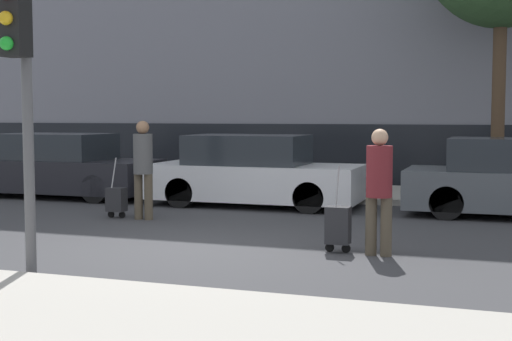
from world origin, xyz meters
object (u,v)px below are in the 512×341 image
at_px(pedestrian_left, 143,164).
at_px(trolley_left, 116,200).
at_px(pedestrian_right, 379,184).
at_px(parked_car_0, 61,167).
at_px(trolley_right, 338,225).
at_px(traffic_light, 20,69).
at_px(parked_car_1, 253,173).

height_order(pedestrian_left, trolley_left, pedestrian_left).
distance_m(trolley_left, pedestrian_right, 5.38).
bearing_deg(parked_car_0, trolley_right, -31.11).
distance_m(pedestrian_right, trolley_right, 0.79).
height_order(pedestrian_left, traffic_light, traffic_light).
relative_size(pedestrian_right, trolley_right, 1.43).
distance_m(pedestrian_left, pedestrian_right, 4.83).
relative_size(parked_car_1, pedestrian_right, 2.56).
xyz_separation_m(pedestrian_left, trolley_right, (3.89, -1.86, -0.62)).
relative_size(parked_car_1, trolley_right, 3.66).
xyz_separation_m(parked_car_1, pedestrian_left, (-1.20, -2.44, 0.32)).
xyz_separation_m(parked_car_1, traffic_light, (-0.30, -6.97, 1.68)).
distance_m(trolley_left, traffic_light, 5.18).
height_order(trolley_right, traffic_light, traffic_light).
bearing_deg(pedestrian_right, traffic_light, -138.92).
relative_size(pedestrian_left, traffic_light, 0.53).
distance_m(parked_car_0, trolley_left, 3.86).
distance_m(parked_car_0, pedestrian_left, 4.29).
distance_m(trolley_left, trolley_right, 4.82).
distance_m(parked_car_0, trolley_right, 8.56).
xyz_separation_m(parked_car_0, traffic_light, (4.33, -7.09, 1.68)).
relative_size(pedestrian_left, trolley_right, 1.50).
distance_m(pedestrian_left, trolley_right, 4.36).
height_order(parked_car_0, trolley_left, parked_car_0).
relative_size(parked_car_0, traffic_light, 1.31).
xyz_separation_m(parked_car_0, parked_car_1, (4.63, -0.12, 0.00)).
distance_m(pedestrian_left, traffic_light, 4.82).
distance_m(parked_car_1, trolley_left, 3.02).
xyz_separation_m(parked_car_1, trolley_right, (2.69, -4.30, -0.30)).
relative_size(pedestrian_right, traffic_light, 0.51).
xyz_separation_m(trolley_right, traffic_light, (-2.99, -2.68, 1.98)).
distance_m(parked_car_0, parked_car_1, 4.63).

